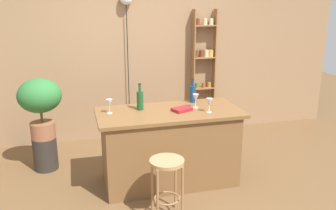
# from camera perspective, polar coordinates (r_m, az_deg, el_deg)

# --- Properties ---
(ground) EXTENTS (12.00, 12.00, 0.00)m
(ground) POSITION_cam_1_polar(r_m,az_deg,el_deg) (4.36, 1.22, -13.28)
(ground) COLOR brown
(back_wall) EXTENTS (6.40, 0.10, 2.80)m
(back_wall) POSITION_cam_1_polar(r_m,az_deg,el_deg) (5.73, -4.06, 8.85)
(back_wall) COLOR #997551
(back_wall) RESTS_ON ground
(kitchen_counter) EXTENTS (1.66, 0.77, 0.89)m
(kitchen_counter) POSITION_cam_1_polar(r_m,az_deg,el_deg) (4.42, 0.19, -6.36)
(kitchen_counter) COLOR brown
(kitchen_counter) RESTS_ON ground
(bar_stool) EXTENTS (0.34, 0.34, 0.62)m
(bar_stool) POSITION_cam_1_polar(r_m,az_deg,el_deg) (3.74, -0.18, -10.56)
(bar_stool) COLOR #997047
(bar_stool) RESTS_ON ground
(spice_shelf) EXTENTS (0.36, 0.14, 1.96)m
(spice_shelf) POSITION_cam_1_polar(r_m,az_deg,el_deg) (5.91, 5.45, 5.20)
(spice_shelf) COLOR olive
(spice_shelf) RESTS_ON ground
(plant_stool) EXTENTS (0.30, 0.30, 0.43)m
(plant_stool) POSITION_cam_1_polar(r_m,az_deg,el_deg) (5.07, -18.25, -7.02)
(plant_stool) COLOR #2D2823
(plant_stool) RESTS_ON ground
(potted_plant) EXTENTS (0.53, 0.48, 0.76)m
(potted_plant) POSITION_cam_1_polar(r_m,az_deg,el_deg) (4.84, -19.00, 0.59)
(potted_plant) COLOR #935B3D
(potted_plant) RESTS_ON plant_stool
(bottle_vinegar) EXTENTS (0.08, 0.08, 0.31)m
(bottle_vinegar) POSITION_cam_1_polar(r_m,az_deg,el_deg) (4.29, -4.30, 0.78)
(bottle_vinegar) COLOR #194C23
(bottle_vinegar) RESTS_ON kitchen_counter
(bottle_sauce_amber) EXTENTS (0.07, 0.07, 0.29)m
(bottle_sauce_amber) POSITION_cam_1_polar(r_m,az_deg,el_deg) (4.59, 3.81, 1.77)
(bottle_sauce_amber) COLOR navy
(bottle_sauce_amber) RESTS_ON kitchen_counter
(wine_glass_left) EXTENTS (0.07, 0.07, 0.16)m
(wine_glass_left) POSITION_cam_1_polar(r_m,az_deg,el_deg) (4.37, 4.26, 1.08)
(wine_glass_left) COLOR silver
(wine_glass_left) RESTS_ON kitchen_counter
(wine_glass_center) EXTENTS (0.07, 0.07, 0.16)m
(wine_glass_center) POSITION_cam_1_polar(r_m,az_deg,el_deg) (4.21, 6.35, 0.41)
(wine_glass_center) COLOR silver
(wine_glass_center) RESTS_ON kitchen_counter
(wine_glass_right) EXTENTS (0.07, 0.07, 0.16)m
(wine_glass_right) POSITION_cam_1_polar(r_m,az_deg,el_deg) (4.20, -8.97, 0.25)
(wine_glass_right) COLOR silver
(wine_glass_right) RESTS_ON kitchen_counter
(cookbook) EXTENTS (0.25, 0.22, 0.03)m
(cookbook) POSITION_cam_1_polar(r_m,az_deg,el_deg) (4.27, 2.12, -0.68)
(cookbook) COLOR maroon
(cookbook) RESTS_ON kitchen_counter
(pendant_globe_light) EXTENTS (0.18, 0.18, 2.20)m
(pendant_globe_light) POSITION_cam_1_polar(r_m,az_deg,el_deg) (5.53, -6.43, 15.38)
(pendant_globe_light) COLOR black
(pendant_globe_light) RESTS_ON ground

